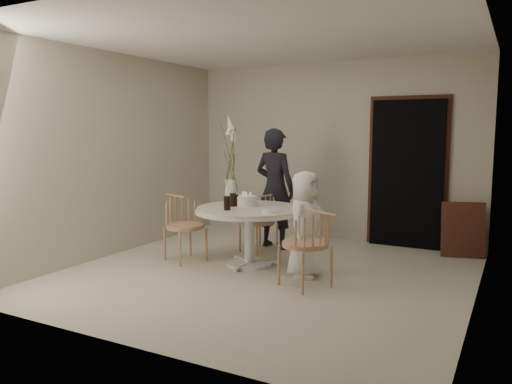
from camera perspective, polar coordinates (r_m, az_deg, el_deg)
The scene contains 18 objects.
ground at distance 5.93m, azimuth 1.08°, elevation -9.36°, with size 4.50×4.50×0.00m, color beige.
room_shell at distance 5.68m, azimuth 1.11°, elevation 6.51°, with size 4.50×4.50×4.50m.
doorway at distance 7.42m, azimuth 16.87°, elevation 1.95°, with size 1.00×0.10×2.10m, color black.
door_trim at distance 7.46m, azimuth 16.94°, elevation 2.43°, with size 1.12×0.03×2.22m, color #5A2C1E.
table at distance 6.16m, azimuth -0.77°, elevation -2.83°, with size 1.33×1.33×0.73m.
picture_frame at distance 7.17m, azimuth 22.59°, elevation -4.00°, with size 0.55×0.04×0.74m, color #5A2C1E.
chair_far at distance 6.91m, azimuth 0.98°, elevation -2.60°, with size 0.55×0.57×0.79m.
chair_right at distance 5.27m, azimuth 6.51°, elevation -5.22°, with size 0.64×0.62×0.87m.
chair_left at distance 6.53m, azimuth -8.65°, elevation -2.95°, with size 0.61×0.59×0.84m.
girl at distance 7.09m, azimuth 2.17°, elevation 0.40°, with size 0.62×0.41×1.70m, color black.
boy at distance 5.73m, azimuth 5.58°, elevation -3.69°, with size 0.60×0.39×1.22m, color white.
birthday_cake at distance 6.28m, azimuth -1.13°, elevation -1.00°, with size 0.26×0.26×0.18m.
cola_tumbler_a at distance 6.23m, azimuth -2.67°, elevation -0.89°, with size 0.08×0.08×0.17m, color black.
cola_tumbler_b at distance 5.93m, azimuth -3.32°, elevation -1.27°, with size 0.08×0.08×0.17m, color black.
cola_tumbler_c at distance 6.31m, azimuth -2.47°, elevation -0.92°, with size 0.06×0.06×0.14m, color black.
cola_tumbler_d at distance 6.24m, azimuth -2.32°, elevation -0.95°, with size 0.07×0.07×0.15m, color black.
plate_stack at distance 5.76m, azimuth 1.56°, elevation -2.15°, with size 0.18×0.18×0.05m, color white.
flower_vase at distance 6.47m, azimuth -2.87°, elevation 2.26°, with size 0.16×0.16×1.14m.
Camera 1 is at (2.57, -5.07, 1.69)m, focal length 35.00 mm.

